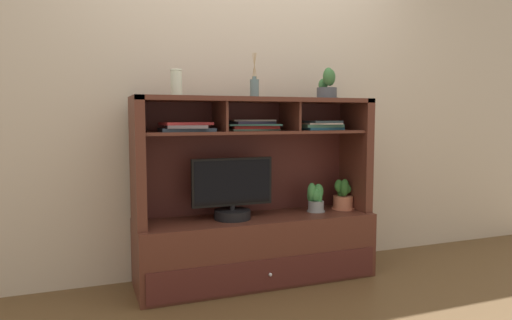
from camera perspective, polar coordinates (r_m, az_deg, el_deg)
The scene contains 12 objects.
floor_plane at distance 3.32m, azimuth 0.00°, elevation -14.79°, with size 6.00×6.00×0.02m, color brown.
back_wall at distance 3.39m, azimuth -1.67°, elevation 9.83°, with size 6.00×0.02×2.80m, color beige.
media_console at distance 3.22m, azimuth -0.05°, elevation -8.29°, with size 1.65×0.52×1.27m.
tv_monitor at distance 3.08m, azimuth -2.96°, elevation -4.31°, with size 0.56×0.25×0.41m.
potted_orchid at distance 3.36m, azimuth 7.41°, elevation -4.72°, with size 0.13×0.13×0.21m.
potted_fern at distance 3.48m, azimuth 10.79°, elevation -4.63°, with size 0.17×0.17×0.23m.
magazine_stack_left at distance 2.95m, azimuth -8.69°, elevation 4.06°, with size 0.34×0.26×0.06m.
magazine_stack_centre at distance 3.33m, azimuth 7.98°, elevation 4.30°, with size 0.33×0.25×0.07m.
magazine_stack_right at distance 3.17m, azimuth -0.50°, elevation 4.33°, with size 0.39×0.29×0.07m.
diffuser_bottle at distance 3.16m, azimuth -0.20°, elevation 8.96°, with size 0.06×0.06×0.30m.
potted_succulent at distance 3.34m, azimuth 8.88°, elevation 9.06°, with size 0.16×0.16×0.22m.
ceramic_vase at distance 3.01m, azimuth -9.89°, elevation 9.45°, with size 0.08×0.08×0.17m.
Camera 1 is at (-1.11, -2.92, 1.13)m, focal length 32.11 mm.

